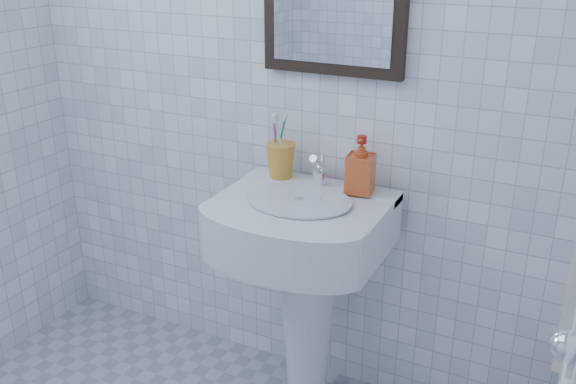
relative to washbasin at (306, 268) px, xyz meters
The scene contains 6 objects.
wall_back 0.72m from the washbasin, 131.41° to the left, with size 2.20×0.02×2.50m, color white.
washbasin is the anchor object (origin of this frame).
faucet 0.35m from the washbasin, 90.00° to the left, with size 0.05×0.11×0.13m.
toothbrush_cup 0.40m from the washbasin, 143.10° to the left, with size 0.10×0.10×0.13m, color gold, non-canonical shape.
soap_dispenser 0.42m from the washbasin, 35.52° to the left, with size 0.09×0.09×0.20m, color red.
hand_towel 0.94m from the washbasin, 18.17° to the right, with size 0.03×0.16×0.38m, color silver.
Camera 1 is at (1.02, -0.83, 1.69)m, focal length 40.00 mm.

